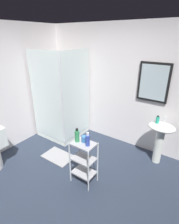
% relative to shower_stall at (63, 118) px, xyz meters
% --- Properties ---
extents(ground_plane, '(4.20, 4.20, 0.02)m').
position_rel_shower_stall_xyz_m(ground_plane, '(1.19, -1.22, -0.47)').
color(ground_plane, '#242D3C').
extents(wall_back, '(4.20, 0.14, 2.50)m').
position_rel_shower_stall_xyz_m(wall_back, '(1.20, 0.63, 0.79)').
color(wall_back, white).
rests_on(wall_back, ground_plane).
extents(shower_stall, '(0.92, 0.92, 2.00)m').
position_rel_shower_stall_xyz_m(shower_stall, '(0.00, 0.00, 0.00)').
color(shower_stall, white).
rests_on(shower_stall, ground_plane).
extents(pedestal_sink, '(0.46, 0.37, 0.81)m').
position_rel_shower_stall_xyz_m(pedestal_sink, '(2.13, 0.30, 0.12)').
color(pedestal_sink, white).
rests_on(pedestal_sink, ground_plane).
extents(sink_faucet, '(0.03, 0.03, 0.10)m').
position_rel_shower_stall_xyz_m(sink_faucet, '(2.13, 0.42, 0.40)').
color(sink_faucet, silver).
rests_on(sink_faucet, pedestal_sink).
extents(storage_cart, '(0.38, 0.28, 0.74)m').
position_rel_shower_stall_xyz_m(storage_cart, '(1.28, -0.90, -0.03)').
color(storage_cart, silver).
rests_on(storage_cart, ground_plane).
extents(hand_soap_bottle, '(0.06, 0.06, 0.14)m').
position_rel_shower_stall_xyz_m(hand_soap_bottle, '(2.04, 0.29, 0.41)').
color(hand_soap_bottle, '#2DBC99').
rests_on(hand_soap_bottle, pedestal_sink).
extents(shampoo_bottle_blue, '(0.06, 0.06, 0.22)m').
position_rel_shower_stall_xyz_m(shampoo_bottle_blue, '(1.36, -0.91, 0.37)').
color(shampoo_bottle_blue, '#324AB4').
rests_on(shampoo_bottle_blue, storage_cart).
extents(body_wash_bottle_green, '(0.07, 0.07, 0.22)m').
position_rel_shower_stall_xyz_m(body_wash_bottle_green, '(1.17, -0.91, 0.37)').
color(body_wash_bottle_green, '#359155').
rests_on(body_wash_bottle_green, storage_cart).
extents(rinse_cup, '(0.08, 0.08, 0.10)m').
position_rel_shower_stall_xyz_m(rinse_cup, '(1.26, -0.86, 0.33)').
color(rinse_cup, '#3870B2').
rests_on(rinse_cup, storage_cart).
extents(bath_mat, '(0.60, 0.40, 0.02)m').
position_rel_shower_stall_xyz_m(bath_mat, '(0.47, -0.69, -0.45)').
color(bath_mat, gray).
rests_on(bath_mat, ground_plane).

